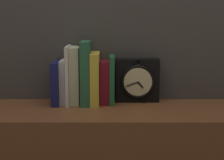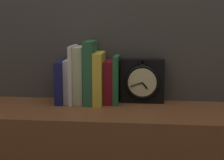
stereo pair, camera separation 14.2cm
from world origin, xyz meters
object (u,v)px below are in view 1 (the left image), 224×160
object	(u,v)px
book_slot5_yellow	(97,78)
book_slot7_green	(114,80)
book_slot0_navy	(59,83)
book_slot3_cream	(77,75)
book_slot1_white	(65,82)
book_slot6_maroon	(107,82)
clock	(139,80)
book_slot2_white	(70,75)
book_slot4_green	(88,73)

from	to	relation	value
book_slot5_yellow	book_slot7_green	size ratio (longest dim) A/B	1.07
book_slot0_navy	book_slot7_green	size ratio (longest dim) A/B	0.88
book_slot3_cream	book_slot7_green	distance (m)	0.15
book_slot1_white	book_slot6_maroon	bearing A→B (deg)	1.32
book_slot1_white	book_slot3_cream	world-z (taller)	book_slot3_cream
clock	book_slot3_cream	size ratio (longest dim) A/B	0.80
book_slot6_maroon	book_slot2_white	bearing A→B (deg)	-174.36
clock	book_slot6_maroon	xyz separation A→B (m)	(-0.14, -0.02, -0.00)
book_slot5_yellow	book_slot7_green	bearing A→B (deg)	12.26
book_slot4_green	book_slot5_yellow	size ratio (longest dim) A/B	1.22
book_slot4_green	book_slot7_green	xyz separation A→B (m)	(0.11, 0.01, -0.03)
clock	book_slot7_green	size ratio (longest dim) A/B	0.95
book_slot1_white	book_slot5_yellow	distance (m)	0.13
clock	book_slot5_yellow	size ratio (longest dim) A/B	0.89
book_slot1_white	book_slot5_yellow	world-z (taller)	book_slot5_yellow
book_slot0_navy	book_slot2_white	distance (m)	0.06
book_slot3_cream	book_slot7_green	bearing A→B (deg)	1.25
book_slot4_green	book_slot7_green	distance (m)	0.11
clock	book_slot4_green	distance (m)	0.22
book_slot0_navy	book_slot4_green	bearing A→B (deg)	-0.84
book_slot6_maroon	book_slot5_yellow	bearing A→B (deg)	-156.60
book_slot2_white	book_slot7_green	bearing A→B (deg)	4.06
book_slot0_navy	book_slot1_white	xyz separation A→B (m)	(0.03, 0.01, 0.00)
book_slot7_green	book_slot6_maroon	bearing A→B (deg)	176.19
book_slot0_navy	book_slot3_cream	bearing A→B (deg)	6.31
book_slot2_white	book_slot4_green	distance (m)	0.07
book_slot3_cream	book_slot4_green	world-z (taller)	book_slot4_green
book_slot7_green	book_slot1_white	bearing A→B (deg)	-179.45
book_slot6_maroon	book_slot1_white	bearing A→B (deg)	-178.68
book_slot1_white	book_slot5_yellow	xyz separation A→B (m)	(0.13, -0.01, 0.02)
book_slot2_white	book_slot5_yellow	distance (m)	0.11
book_slot4_green	book_slot6_maroon	distance (m)	0.09
book_slot1_white	clock	bearing A→B (deg)	5.05
book_slot3_cream	book_slot0_navy	bearing A→B (deg)	-173.69
book_slot2_white	book_slot6_maroon	bearing A→B (deg)	5.64
clock	book_slot3_cream	xyz separation A→B (m)	(-0.26, -0.03, 0.03)
book_slot3_cream	book_slot4_green	xyz separation A→B (m)	(0.04, -0.01, 0.01)
clock	book_slot4_green	world-z (taller)	book_slot4_green
clock	book_slot1_white	distance (m)	0.31
book_slot1_white	book_slot3_cream	distance (m)	0.06
book_slot7_green	book_slot4_green	bearing A→B (deg)	-172.87
book_slot5_yellow	clock	bearing A→B (deg)	12.90
clock	book_slot0_navy	world-z (taller)	clock
book_slot0_navy	book_slot4_green	distance (m)	0.13
clock	book_slot6_maroon	distance (m)	0.14
book_slot3_cream	book_slot6_maroon	bearing A→B (deg)	2.50
clock	book_slot6_maroon	bearing A→B (deg)	-170.35
book_slot0_navy	book_slot6_maroon	distance (m)	0.20
clock	book_slot3_cream	world-z (taller)	book_slot3_cream
book_slot6_maroon	book_slot4_green	bearing A→B (deg)	-168.73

